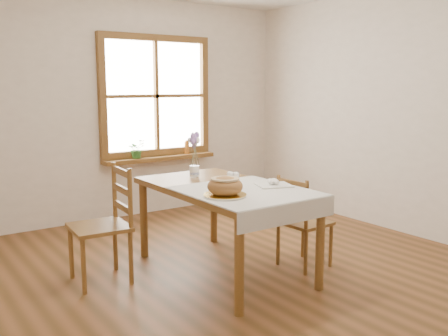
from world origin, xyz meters
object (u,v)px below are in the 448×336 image
at_px(bread_plate, 225,195).
at_px(flower_vase, 194,172).
at_px(dining_table, 224,196).
at_px(chair_left, 99,225).
at_px(chair_right, 305,221).

height_order(bread_plate, flower_vase, flower_vase).
bearing_deg(dining_table, chair_left, 157.38).
relative_size(dining_table, bread_plate, 5.13).
relative_size(chair_left, bread_plate, 3.02).
bearing_deg(flower_vase, dining_table, -90.08).
bearing_deg(chair_right, dining_table, 62.09).
xyz_separation_m(bread_plate, flower_vase, (0.25, 0.85, 0.03)).
relative_size(dining_table, chair_left, 1.70).
bearing_deg(bread_plate, chair_left, 132.05).
height_order(chair_left, flower_vase, chair_left).
xyz_separation_m(chair_left, flower_vase, (0.95, 0.08, 0.33)).
bearing_deg(dining_table, chair_right, -23.76).
height_order(dining_table, flower_vase, flower_vase).
bearing_deg(chair_left, chair_right, 70.91).
distance_m(dining_table, chair_right, 0.77).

